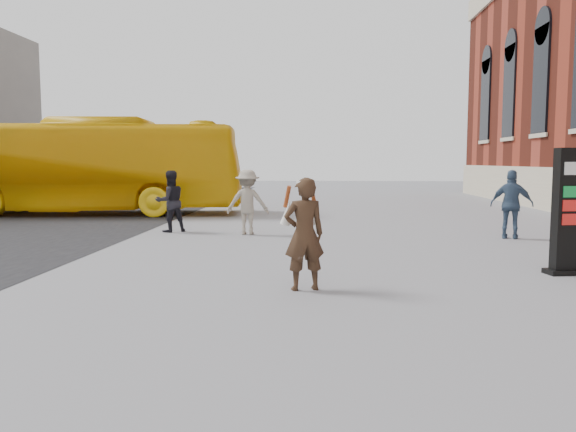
# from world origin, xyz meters

# --- Properties ---
(ground) EXTENTS (100.00, 100.00, 0.00)m
(ground) POSITION_xyz_m (0.00, 0.00, 0.00)
(ground) COLOR #9E9EA3
(info_pylon) EXTENTS (0.79, 0.50, 2.28)m
(info_pylon) POSITION_xyz_m (4.52, 1.40, 1.14)
(info_pylon) COLOR black
(info_pylon) RESTS_ON ground
(woman) EXTENTS (0.80, 0.76, 1.79)m
(woman) POSITION_xyz_m (-0.20, -0.12, 0.92)
(woman) COLOR #372316
(woman) RESTS_ON ground
(bus) EXTENTS (13.36, 4.20, 3.66)m
(bus) POSITION_xyz_m (-9.56, 12.31, 1.83)
(bus) COLOR yellow
(bus) RESTS_ON road
(pedestrian_a) EXTENTS (1.09, 1.04, 1.78)m
(pedestrian_a) POSITION_xyz_m (-4.27, 7.04, 0.89)
(pedestrian_a) COLOR black
(pedestrian_a) RESTS_ON ground
(pedestrian_b) EXTENTS (1.18, 0.68, 1.81)m
(pedestrian_b) POSITION_xyz_m (-1.96, 6.61, 0.91)
(pedestrian_b) COLOR gray
(pedestrian_b) RESTS_ON ground
(pedestrian_c) EXTENTS (1.16, 0.80, 1.82)m
(pedestrian_c) POSITION_xyz_m (5.10, 6.11, 0.91)
(pedestrian_c) COLOR #3A506C
(pedestrian_c) RESTS_ON ground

